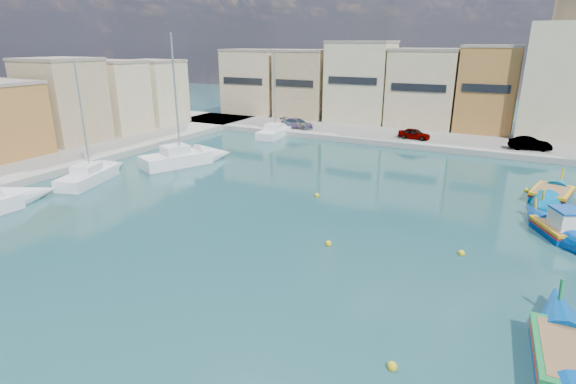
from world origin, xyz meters
The scene contains 13 objects.
ground centered at (0.00, 0.00, 0.00)m, with size 160.00×160.00×0.00m, color #13383B.
north_quay centered at (0.00, 32.00, 0.30)m, with size 80.00×8.00×0.60m, color gray.
west_quay centered at (-32.00, 8.00, 0.30)m, with size 8.00×56.00×0.60m, color gray.
north_townhouses centered at (6.68, 39.36, 5.00)m, with size 83.20×7.87×10.19m.
west_townhouses centered at (-37.00, 8.05, 4.54)m, with size 7.14×40.64×8.52m.
parked_cars centered at (-6.99, 30.50, 1.20)m, with size 29.42×2.02×1.25m.
luzzu_blue_cabin centered at (8.27, 9.81, 0.33)m, with size 5.19×7.69×2.72m.
luzzu_green centered at (8.08, 16.76, 0.29)m, with size 4.05×8.94×2.73m.
luzzu_blue_south centered at (8.06, -2.84, 0.29)m, with size 2.90×9.91×2.82m.
yacht_north centered at (-20.18, 28.63, 0.41)m, with size 2.75×7.88×10.34m.
yacht_midnorth centered at (-20.91, 13.47, 0.49)m, with size 5.95×8.97×12.30m.
yacht_mid centered at (-24.87, 6.12, 0.39)m, with size 4.31×8.24×10.05m.
mooring_buoys centered at (2.82, 5.16, 0.08)m, with size 21.23×23.93×0.36m.
Camera 1 is at (5.34, -18.43, 10.63)m, focal length 28.00 mm.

